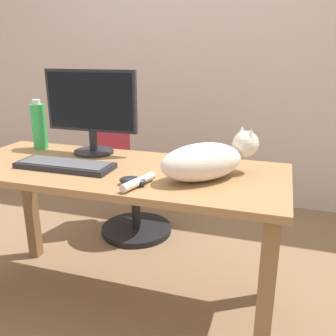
{
  "coord_description": "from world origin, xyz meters",
  "views": [
    {
      "loc": [
        0.69,
        -1.4,
        1.2
      ],
      "look_at": [
        0.28,
        -0.11,
        0.77
      ],
      "focal_mm": 38.71,
      "sensor_mm": 36.0,
      "label": 1
    }
  ],
  "objects_px": {
    "keyboard": "(65,165)",
    "cat": "(207,160)",
    "water_bottle": "(39,126)",
    "office_chair": "(129,178)",
    "computer_mouse": "(133,181)",
    "monitor": "(91,109)"
  },
  "relations": [
    {
      "from": "keyboard",
      "to": "cat",
      "type": "relative_size",
      "value": 0.95
    },
    {
      "from": "water_bottle",
      "to": "cat",
      "type": "bearing_deg",
      "value": -12.69
    },
    {
      "from": "office_chair",
      "to": "cat",
      "type": "height_order",
      "value": "office_chair"
    },
    {
      "from": "keyboard",
      "to": "computer_mouse",
      "type": "relative_size",
      "value": 4.0
    },
    {
      "from": "monitor",
      "to": "cat",
      "type": "distance_m",
      "value": 0.68
    },
    {
      "from": "monitor",
      "to": "cat",
      "type": "relative_size",
      "value": 1.04
    },
    {
      "from": "water_bottle",
      "to": "keyboard",
      "type": "bearing_deg",
      "value": -39.77
    },
    {
      "from": "office_chair",
      "to": "water_bottle",
      "type": "distance_m",
      "value": 0.74
    },
    {
      "from": "office_chair",
      "to": "monitor",
      "type": "relative_size",
      "value": 1.9
    },
    {
      "from": "office_chair",
      "to": "water_bottle",
      "type": "height_order",
      "value": "water_bottle"
    },
    {
      "from": "office_chair",
      "to": "keyboard",
      "type": "distance_m",
      "value": 0.86
    },
    {
      "from": "keyboard",
      "to": "water_bottle",
      "type": "distance_m",
      "value": 0.42
    },
    {
      "from": "cat",
      "to": "water_bottle",
      "type": "relative_size",
      "value": 1.78
    },
    {
      "from": "keyboard",
      "to": "computer_mouse",
      "type": "height_order",
      "value": "computer_mouse"
    },
    {
      "from": "monitor",
      "to": "computer_mouse",
      "type": "bearing_deg",
      "value": -45.05
    },
    {
      "from": "keyboard",
      "to": "cat",
      "type": "xyz_separation_m",
      "value": [
        0.63,
        0.05,
        0.07
      ]
    },
    {
      "from": "computer_mouse",
      "to": "water_bottle",
      "type": "distance_m",
      "value": 0.79
    },
    {
      "from": "cat",
      "to": "computer_mouse",
      "type": "xyz_separation_m",
      "value": [
        -0.25,
        -0.16,
        -0.06
      ]
    },
    {
      "from": "keyboard",
      "to": "cat",
      "type": "height_order",
      "value": "cat"
    },
    {
      "from": "monitor",
      "to": "cat",
      "type": "bearing_deg",
      "value": -18.66
    },
    {
      "from": "keyboard",
      "to": "computer_mouse",
      "type": "distance_m",
      "value": 0.39
    },
    {
      "from": "monitor",
      "to": "keyboard",
      "type": "xyz_separation_m",
      "value": [
        0.0,
        -0.26,
        -0.21
      ]
    }
  ]
}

